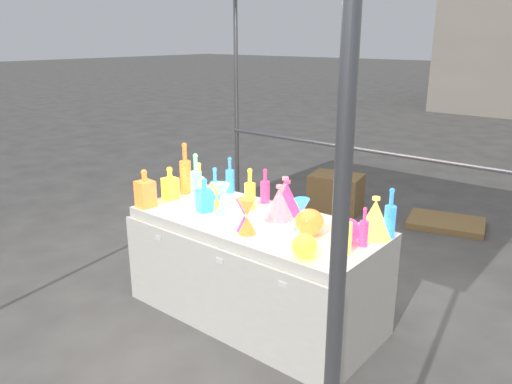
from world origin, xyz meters
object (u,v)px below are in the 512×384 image
Objects in this scene: decanter_0 at (170,183)px; lampshade_0 at (279,202)px; globe_0 at (304,247)px; display_table at (255,268)px; cardboard_box_closed at (336,192)px; hourglass_0 at (247,216)px.

decanter_0 is 0.95m from lampshade_0.
globe_0 is 0.62× the size of lampshade_0.
display_table is 2.54m from cardboard_box_closed.
decanter_0 is (-0.81, -0.06, 0.51)m from display_table.
hourglass_0 reaches higher than display_table.
decanter_0 is 1.05× the size of lampshade_0.
lampshade_0 is at bearing 90.83° from hourglass_0.
hourglass_0 is at bearing 172.41° from globe_0.
cardboard_box_closed is 2.57m from decanter_0.
decanter_0 reaches higher than lampshade_0.
globe_0 reaches higher than cardboard_box_closed.
hourglass_0 is 0.50m from globe_0.
globe_0 is (1.42, -0.24, -0.07)m from decanter_0.
display_table is 0.56m from hourglass_0.
decanter_0 is at bearing 169.53° from hourglass_0.
decanter_0 is at bearing -148.14° from lampshade_0.
hourglass_0 reaches higher than globe_0.
globe_0 is (0.61, -0.30, 0.44)m from display_table.
lampshade_0 is at bearing 46.01° from display_table.
display_table is at bearing 9.97° from decanter_0.
display_table is at bearing 117.89° from hourglass_0.
cardboard_box_closed is 2.48× the size of hourglass_0.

